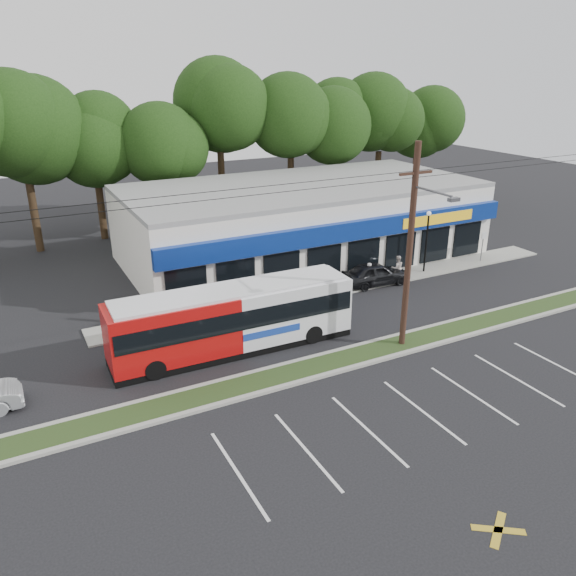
% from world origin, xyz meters
% --- Properties ---
extents(ground, '(120.00, 120.00, 0.00)m').
position_xyz_m(ground, '(0.00, 0.00, 0.00)').
color(ground, black).
rests_on(ground, ground).
extents(grass_strip, '(40.00, 1.60, 0.12)m').
position_xyz_m(grass_strip, '(0.00, 1.00, 0.06)').
color(grass_strip, '#263C18').
rests_on(grass_strip, ground).
extents(curb_south, '(40.00, 0.25, 0.14)m').
position_xyz_m(curb_south, '(0.00, 0.15, 0.07)').
color(curb_south, '#9E9E93').
rests_on(curb_south, ground).
extents(curb_north, '(40.00, 0.25, 0.14)m').
position_xyz_m(curb_north, '(0.00, 1.85, 0.07)').
color(curb_north, '#9E9E93').
rests_on(curb_north, ground).
extents(sidewalk, '(32.00, 2.20, 0.10)m').
position_xyz_m(sidewalk, '(5.00, 9.00, 0.05)').
color(sidewalk, '#9E9E93').
rests_on(sidewalk, ground).
extents(strip_mall, '(25.00, 12.55, 5.30)m').
position_xyz_m(strip_mall, '(5.50, 15.91, 2.65)').
color(strip_mall, silver).
rests_on(strip_mall, ground).
extents(utility_pole, '(50.00, 2.77, 10.00)m').
position_xyz_m(utility_pole, '(2.83, 0.93, 5.41)').
color(utility_pole, black).
rests_on(utility_pole, ground).
extents(lamp_post, '(0.30, 0.30, 4.25)m').
position_xyz_m(lamp_post, '(11.00, 8.80, 2.67)').
color(lamp_post, black).
rests_on(lamp_post, ground).
extents(sign_post, '(0.45, 0.10, 2.23)m').
position_xyz_m(sign_post, '(16.00, 8.57, 1.56)').
color(sign_post, '#59595E').
rests_on(sign_post, ground).
extents(tree_line, '(46.76, 6.76, 11.83)m').
position_xyz_m(tree_line, '(4.00, 26.00, 8.42)').
color(tree_line, black).
rests_on(tree_line, ground).
extents(metrobus, '(12.05, 2.80, 3.23)m').
position_xyz_m(metrobus, '(-4.60, 4.50, 1.71)').
color(metrobus, '#B10D0D').
rests_on(metrobus, ground).
extents(car_dark, '(4.52, 2.11, 1.50)m').
position_xyz_m(car_dark, '(6.74, 8.50, 0.75)').
color(car_dark, black).
rests_on(car_dark, ground).
extents(pedestrian_a, '(0.68, 0.61, 1.55)m').
position_xyz_m(pedestrian_a, '(6.19, 8.50, 0.78)').
color(pedestrian_a, beige).
rests_on(pedestrian_a, ground).
extents(pedestrian_b, '(0.94, 0.81, 1.67)m').
position_xyz_m(pedestrian_b, '(8.48, 8.50, 0.84)').
color(pedestrian_b, silver).
rests_on(pedestrian_b, ground).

